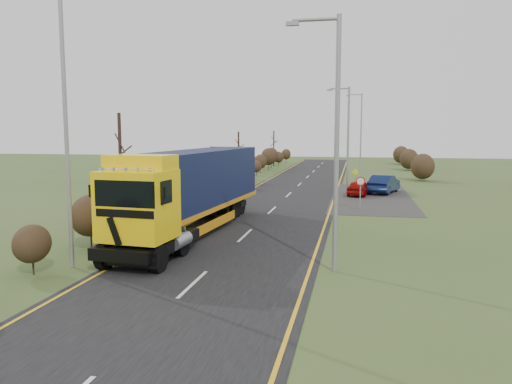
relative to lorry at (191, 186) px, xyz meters
The scene contains 14 objects.
ground 5.43m from the lorry, 55.60° to the right, with size 160.00×160.00×0.00m, color #384E21.
road 7.01m from the lorry, 65.35° to the left, with size 8.00×120.00×0.02m, color black.
layby 18.62m from the lorry, 59.95° to the left, with size 6.00×18.00×0.02m, color #282624.
lane_markings 6.74m from the lorry, 64.19° to the left, with size 7.52×116.00×0.01m.
hedgerow 5.12m from the lorry, 129.93° to the left, with size 2.24×102.04×6.05m.
lorry is the anchor object (origin of this frame).
car_red_hatchback 18.83m from the lorry, 63.73° to the left, with size 1.46×3.64×1.24m, color #8D0907.
car_blue_sedan 21.51m from the lorry, 61.15° to the left, with size 1.61×4.61×1.52m, color #0B173F.
streetlight_near 9.45m from the lorry, 37.13° to the right, with size 1.95×0.18×9.16m.
streetlight_mid 19.13m from the lorry, 67.57° to the left, with size 1.84×0.18×8.64m.
streetlight_far 44.45m from the lorry, 79.07° to the left, with size 2.11×0.20×9.97m.
left_pole 7.97m from the lorry, 109.74° to the right, with size 0.16×0.16×11.39m, color gray.
speed_sign 12.63m from the lorry, 48.51° to the left, with size 0.60×0.10×2.19m.
warning_board 25.10m from the lorry, 71.45° to the left, with size 0.62×0.11×1.64m.
Camera 1 is at (5.30, -19.54, 5.15)m, focal length 35.00 mm.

